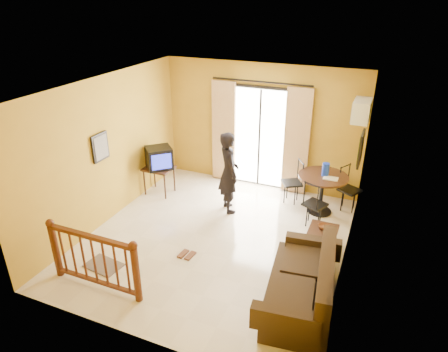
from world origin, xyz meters
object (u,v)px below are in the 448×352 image
at_px(sofa, 304,287).
at_px(television, 159,158).
at_px(standing_person, 229,172).
at_px(dining_table, 323,183).
at_px(coffee_table, 321,241).

bearing_deg(sofa, television, 141.95).
bearing_deg(standing_person, dining_table, -108.65).
relative_size(dining_table, coffee_table, 1.13).
bearing_deg(dining_table, television, -171.04).
relative_size(dining_table, standing_person, 0.58).
height_order(coffee_table, sofa, sofa).
distance_m(dining_table, sofa, 2.84).
bearing_deg(television, coffee_table, -57.47).
bearing_deg(dining_table, coffee_table, -79.37).
bearing_deg(coffee_table, sofa, -89.64).
height_order(television, sofa, television).
relative_size(television, coffee_table, 0.80).
xyz_separation_m(coffee_table, sofa, (0.01, -1.36, 0.08)).
height_order(television, dining_table, television).
xyz_separation_m(sofa, standing_person, (-2.05, 2.16, 0.51)).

